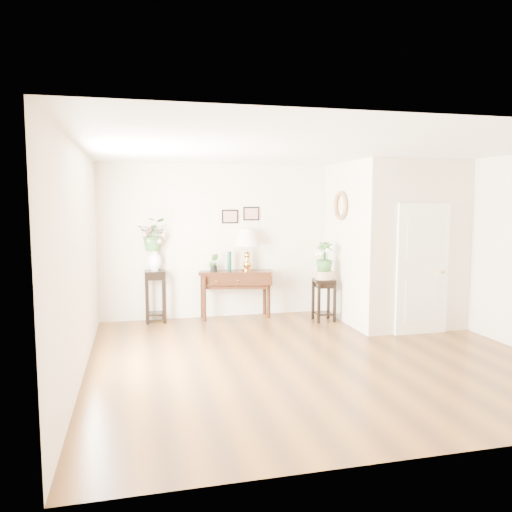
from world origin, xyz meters
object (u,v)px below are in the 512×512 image
object	(u,v)px
plant_stand_a	(155,296)
console_table	(235,294)
table_lamp	(247,251)
plant_stand_b	(324,300)

from	to	relation	value
plant_stand_a	console_table	bearing A→B (deg)	0.00
console_table	table_lamp	size ratio (longest dim) A/B	1.69
plant_stand_a	plant_stand_b	size ratio (longest dim) A/B	1.21
table_lamp	plant_stand_a	xyz separation A→B (m)	(-1.66, 0.00, -0.76)
console_table	plant_stand_a	size ratio (longest dim) A/B	1.42
console_table	plant_stand_a	distance (m)	1.44
plant_stand_a	plant_stand_b	world-z (taller)	plant_stand_a
console_table	plant_stand_b	world-z (taller)	console_table
console_table	plant_stand_a	xyz separation A→B (m)	(-1.44, 0.00, 0.02)
console_table	table_lamp	world-z (taller)	table_lamp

